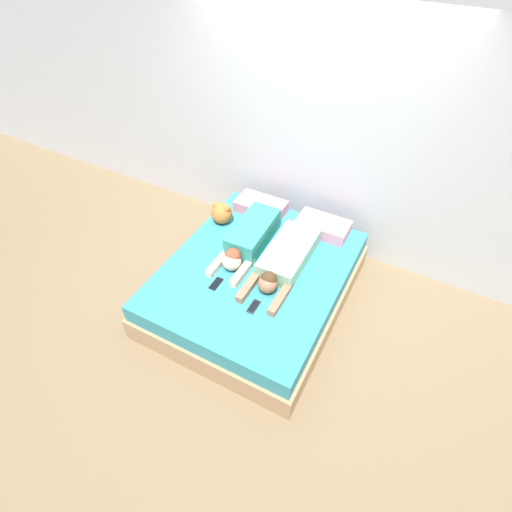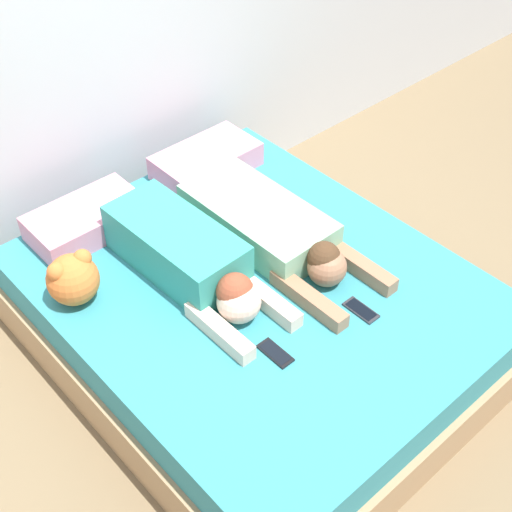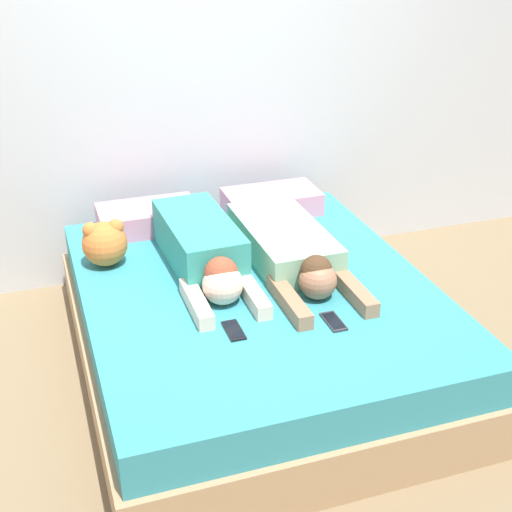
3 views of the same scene
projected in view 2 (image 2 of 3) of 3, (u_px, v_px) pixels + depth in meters
name	position (u px, v px, depth m)	size (l,w,h in m)	color
ground_plane	(256.00, 347.00, 3.45)	(12.00, 12.00, 0.00)	#7F6B4C
wall_back	(85.00, 13.00, 3.21)	(12.00, 0.06, 2.60)	silver
bed	(256.00, 316.00, 3.30)	(1.67, 2.01, 0.45)	tan
pillow_head_left	(87.00, 220.00, 3.36)	(0.54, 0.31, 0.13)	pink
pillow_head_right	(206.00, 161.00, 3.72)	(0.54, 0.31, 0.13)	pink
person_left	(190.00, 259.00, 3.09)	(0.33, 0.98, 0.23)	teal
person_right	(272.00, 229.00, 3.28)	(0.38, 1.08, 0.20)	#8CBF99
cell_phone_left	(275.00, 353.00, 2.84)	(0.07, 0.16, 0.01)	black
cell_phone_right	(361.00, 310.00, 3.01)	(0.07, 0.16, 0.01)	#2D2D33
plush_toy	(73.00, 278.00, 2.99)	(0.22, 0.22, 0.24)	orange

